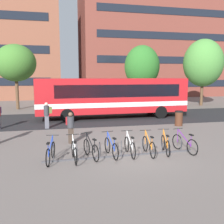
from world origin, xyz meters
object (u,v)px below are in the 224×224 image
Objects in this scene: city_bus at (112,96)px; parked_bicycle_black_2 at (91,149)px; commuter_olive_pack_3 at (47,113)px; parked_bicycle_blue_0 at (51,153)px; parked_bicycle_white_4 at (130,147)px; parked_bicycle_white_1 at (74,152)px; parked_bicycle_purple_7 at (184,144)px; commuter_red_pack_0 at (70,125)px; parked_bicycle_orange_5 at (149,146)px; parked_bicycle_blue_3 at (111,148)px; street_tree_1 at (203,63)px; street_tree_0 at (16,63)px; parked_bicycle_orange_6 at (165,145)px; trash_bin at (179,118)px; street_tree_2 at (142,66)px.

parked_bicycle_black_2 is (-3.05, -9.78, -1.39)m from city_bus.
city_bus reaches higher than commuter_olive_pack_3.
parked_bicycle_white_4 is at bearing -77.07° from parked_bicycle_blue_0.
parked_bicycle_blue_0 is 0.92m from parked_bicycle_white_1.
commuter_red_pack_0 is (-4.89, 2.63, 0.54)m from parked_bicycle_purple_7.
commuter_olive_pack_3 is at bearing 8.14° from parked_bicycle_white_1.
parked_bicycle_orange_5 is 4.17m from commuter_red_pack_0.
parked_bicycle_blue_3 is 0.23× the size of street_tree_1.
parked_bicycle_white_1 is at bearing 80.22° from parked_bicycle_purple_7.
street_tree_1 is at bearing -3.16° from street_tree_0.
commuter_olive_pack_3 is (-2.82, 6.54, 0.60)m from parked_bicycle_blue_3.
commuter_red_pack_0 is (-1.55, 2.52, 0.54)m from parked_bicycle_blue_3.
street_tree_0 is at bearing 38.98° from parked_bicycle_orange_6.
parked_bicycle_blue_0 is 1.63m from parked_bicycle_black_2.
parked_bicycle_black_2 is 8.78m from trash_bin.
parked_bicycle_purple_7 is 0.99× the size of commuter_olive_pack_3.
parked_bicycle_white_4 is 0.83m from parked_bicycle_orange_5.
street_tree_1 reaches higher than parked_bicycle_blue_3.
parked_bicycle_white_1 is 9.47m from trash_bin.
parked_bicycle_blue_0 and parked_bicycle_orange_5 have the same top height.
street_tree_1 is (16.68, 16.12, 4.46)m from parked_bicycle_blue_0.
street_tree_0 is (-8.27, 7.30, 2.90)m from city_bus.
trash_bin reaches higher than parked_bicycle_white_4.
parked_bicycle_blue_3 is at bearing -70.36° from street_tree_0.
parked_bicycle_white_1 is 0.26× the size of street_tree_0.
street_tree_1 is (17.00, 9.39, 3.86)m from commuter_olive_pack_3.
commuter_red_pack_0 is 21.04m from street_tree_1.
trash_bin is at bearing -36.29° from parked_bicycle_purple_7.
parked_bicycle_white_4 is 1.01× the size of parked_bicycle_purple_7.
parked_bicycle_blue_3 is at bearing -101.59° from parked_bicycle_black_2.
street_tree_1 reaches higher than parked_bicycle_orange_5.
parked_bicycle_blue_3 is 0.81m from parked_bicycle_white_4.
parked_bicycle_blue_3 is 1.07× the size of commuter_red_pack_0.
commuter_red_pack_0 is at bearing -2.77° from parked_bicycle_white_1.
city_bus is at bearing -15.04° from parked_bicycle_blue_0.
parked_bicycle_purple_7 is at bearing -103.55° from street_tree_2.
street_tree_0 reaches higher than commuter_olive_pack_3.
parked_bicycle_black_2 is at bearing -114.89° from street_tree_2.
street_tree_2 reaches higher than parked_bicycle_orange_6.
commuter_red_pack_0 is (-3.99, 2.59, 0.54)m from parked_bicycle_orange_6.
parked_bicycle_orange_6 and parked_bicycle_purple_7 have the same top height.
commuter_red_pack_0 reaches higher than parked_bicycle_blue_3.
street_tree_2 is (14.03, 1.91, -0.15)m from street_tree_0.
parked_bicycle_purple_7 is (5.84, 0.07, 0.00)m from parked_bicycle_blue_0.
street_tree_0 is (-4.54, 14.53, 3.75)m from commuter_red_pack_0.
parked_bicycle_white_1 is at bearing 94.32° from parked_bicycle_orange_5.
city_bus is 1.72× the size of street_tree_2.
parked_bicycle_white_4 is 21.29m from street_tree_1.
commuter_olive_pack_3 is at bearing -130.90° from street_tree_2.
parked_bicycle_black_2 is at bearing -74.34° from parked_bicycle_blue_0.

